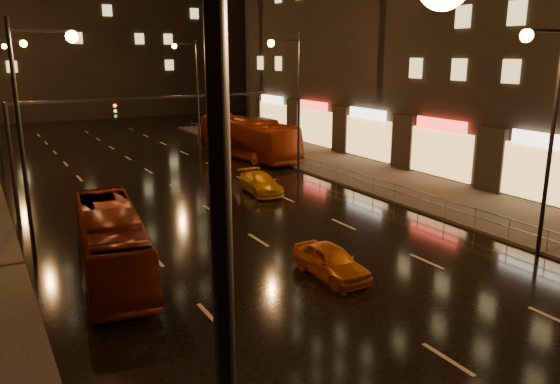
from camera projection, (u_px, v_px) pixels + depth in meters
name	position (u px, v px, depth m)	size (l,w,h in m)	color
ground	(185.00, 194.00, 34.43)	(140.00, 140.00, 0.00)	black
sidewalk_right	(402.00, 184.00, 36.66)	(7.00, 70.00, 0.15)	#38332D
traffic_signal	(97.00, 124.00, 30.83)	(15.31, 0.32, 6.20)	black
streetlight_left	(292.00, 305.00, 4.98)	(2.64, 0.50, 10.00)	black
streetlight_right	(545.00, 110.00, 21.95)	(2.64, 0.50, 10.00)	black
railing_right	(336.00, 170.00, 37.40)	(0.05, 56.00, 1.00)	#99999E
bus_red	(111.00, 242.00, 21.72)	(2.26, 9.67, 2.69)	#5D1B0D
bus_curb	(248.00, 138.00, 46.12)	(2.85, 12.19, 3.39)	#902F0E
taxi_near	(331.00, 261.00, 21.62)	(1.54, 3.82, 1.30)	orange
taxi_far	(260.00, 183.00, 34.63)	(1.77, 4.37, 1.27)	orange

